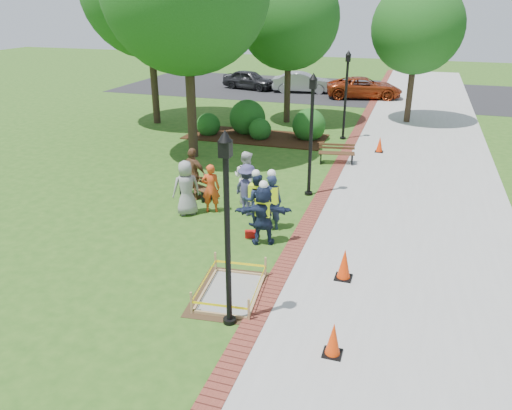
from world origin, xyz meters
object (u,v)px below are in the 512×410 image
(bench_near, at_px, (196,191))
(cone_front, at_px, (333,340))
(hivis_worker_a, at_px, (263,213))
(hivis_worker_b, at_px, (271,200))
(lamp_near, at_px, (227,218))
(wet_concrete_pad, at_px, (231,285))
(hivis_worker_c, at_px, (256,198))

(bench_near, relative_size, cone_front, 1.86)
(hivis_worker_a, relative_size, hivis_worker_b, 1.00)
(cone_front, height_order, lamp_near, lamp_near)
(wet_concrete_pad, height_order, cone_front, cone_front)
(wet_concrete_pad, distance_m, lamp_near, 2.51)
(wet_concrete_pad, xyz_separation_m, hivis_worker_b, (-0.11, 3.77, 0.71))
(bench_near, distance_m, hivis_worker_c, 3.22)
(bench_near, xyz_separation_m, hivis_worker_b, (3.26, -1.71, 0.71))
(hivis_worker_a, distance_m, hivis_worker_c, 1.28)
(bench_near, height_order, hivis_worker_a, hivis_worker_a)
(bench_near, bearing_deg, hivis_worker_b, -27.72)
(cone_front, xyz_separation_m, hivis_worker_b, (-2.78, 5.21, 0.58))
(wet_concrete_pad, distance_m, cone_front, 3.04)
(lamp_near, distance_m, hivis_worker_c, 5.33)
(hivis_worker_c, bearing_deg, hivis_worker_a, -62.83)
(wet_concrete_pad, height_order, hivis_worker_b, hivis_worker_b)
(hivis_worker_a, xyz_separation_m, hivis_worker_c, (-0.58, 1.14, -0.05))
(bench_near, height_order, hivis_worker_c, hivis_worker_c)
(wet_concrete_pad, relative_size, bench_near, 1.77)
(wet_concrete_pad, xyz_separation_m, bench_near, (-3.38, 5.48, -0.00))
(wet_concrete_pad, distance_m, hivis_worker_a, 2.88)
(lamp_near, height_order, hivis_worker_b, lamp_near)
(wet_concrete_pad, height_order, hivis_worker_c, hivis_worker_c)
(wet_concrete_pad, distance_m, bench_near, 6.44)
(bench_near, height_order, lamp_near, lamp_near)
(hivis_worker_c, bearing_deg, cone_front, -58.36)
(hivis_worker_a, bearing_deg, hivis_worker_c, 117.17)
(lamp_near, xyz_separation_m, hivis_worker_c, (-1.01, 4.99, -1.59))
(cone_front, bearing_deg, lamp_near, 170.67)
(bench_near, relative_size, hivis_worker_b, 0.73)
(bench_near, xyz_separation_m, cone_front, (6.05, -6.93, 0.13))
(wet_concrete_pad, xyz_separation_m, cone_front, (2.67, -1.44, 0.13))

